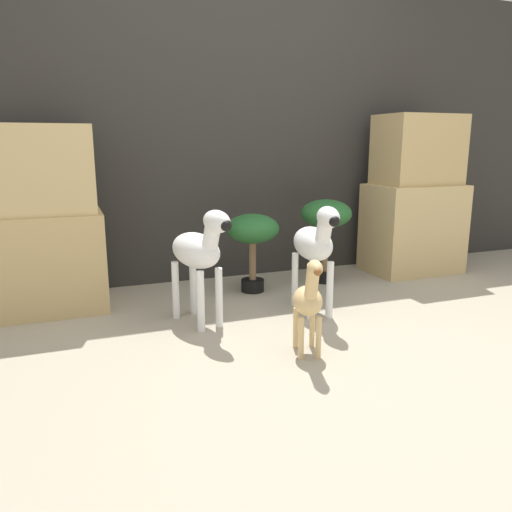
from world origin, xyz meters
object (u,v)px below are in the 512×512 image
(zebra_right, at_px, (315,244))
(giraffe_figurine, at_px, (309,299))
(potted_palm_back, at_px, (326,218))
(zebra_left, at_px, (199,251))
(potted_palm_front, at_px, (253,234))

(zebra_right, relative_size, giraffe_figurine, 1.34)
(potted_palm_back, bearing_deg, giraffe_figurine, -121.84)
(zebra_left, height_order, potted_palm_front, zebra_left)
(zebra_right, distance_m, potted_palm_front, 0.59)
(potted_palm_back, bearing_deg, zebra_left, -153.73)
(zebra_right, height_order, giraffe_figurine, zebra_right)
(zebra_right, height_order, potted_palm_back, zebra_right)
(giraffe_figurine, distance_m, potted_palm_front, 1.12)
(zebra_left, bearing_deg, potted_palm_front, 44.97)
(zebra_left, relative_size, potted_palm_front, 1.24)
(zebra_left, xyz_separation_m, potted_palm_back, (1.08, 0.53, 0.05))
(giraffe_figurine, distance_m, potted_palm_back, 1.35)
(zebra_right, distance_m, giraffe_figurine, 0.64)
(giraffe_figurine, xyz_separation_m, potted_palm_front, (0.12, 1.10, 0.12))
(potted_palm_front, relative_size, potted_palm_back, 0.88)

